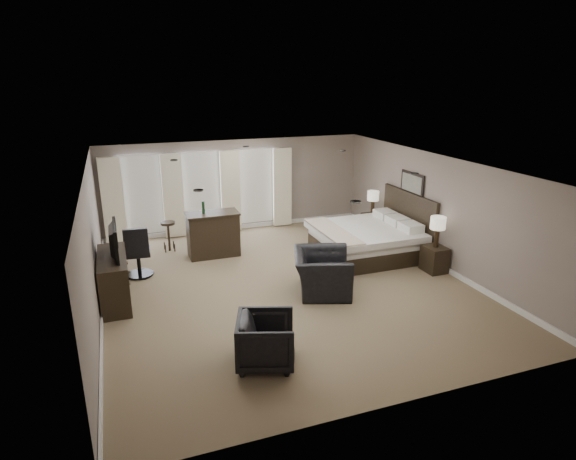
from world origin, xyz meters
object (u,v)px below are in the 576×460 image
object	(u,v)px
lamp_far	(373,203)
bar_stool_right	(201,231)
desk_chair	(138,251)
bed	(370,226)
lamp_near	(437,232)
armchair_near	(322,266)
tv	(111,253)
armchair_far	(266,338)
nightstand_near	(434,259)
bar_stool_left	(169,236)
dresser	(114,279)
nightstand_far	(372,224)
bar_counter	(213,234)

from	to	relation	value
lamp_far	bar_stool_right	bearing A→B (deg)	171.27
desk_chair	bed	bearing A→B (deg)	177.97
lamp_near	desk_chair	xyz separation A→B (m)	(-6.39, 2.04, -0.35)
bed	armchair_near	bearing A→B (deg)	-141.63
tv	armchair_far	bearing A→B (deg)	-144.97
tv	bar_stool_right	world-z (taller)	tv
nightstand_near	tv	world-z (taller)	tv
tv	bar_stool_left	bearing A→B (deg)	-27.19
dresser	bar_stool_left	xyz separation A→B (m)	(1.36, 2.64, -0.10)
lamp_far	nightstand_near	bearing A→B (deg)	-90.00
lamp_far	bar_stool_right	world-z (taller)	lamp_far
nightstand_far	bar_stool_left	world-z (taller)	bar_stool_left
bed	bar_stool_right	size ratio (longest dim) A/B	3.03
nightstand_far	bar_stool_left	bearing A→B (deg)	174.12
dresser	armchair_far	size ratio (longest dim) A/B	1.88
nightstand_near	armchair_near	world-z (taller)	armchair_near
lamp_near	bar_stool_right	xyz separation A→B (m)	(-4.71, 3.62, -0.56)
bar_stool_left	nightstand_near	bearing A→B (deg)	-31.98
bed	bar_stool_left	world-z (taller)	bed
armchair_near	desk_chair	xyz separation A→B (m)	(-3.52, 2.16, 0.02)
lamp_near	bar_counter	xyz separation A→B (m)	(-4.56, 2.74, -0.39)
bed	armchair_near	size ratio (longest dim) A/B	1.83
dresser	tv	distance (m)	0.56
bar_stool_right	desk_chair	distance (m)	2.32
nightstand_far	dresser	bearing A→B (deg)	-163.35
bed	bar_stool_left	distance (m)	5.11
nightstand_far	armchair_far	bearing A→B (deg)	-132.72
bar_stool_left	desk_chair	size ratio (longest dim) A/B	0.65
bar_stool_right	bed	bearing A→B (deg)	-29.62
lamp_far	armchair_far	size ratio (longest dim) A/B	0.75
dresser	bar_stool_left	size ratio (longest dim) A/B	2.17
armchair_near	lamp_far	bearing A→B (deg)	-24.06
lamp_far	tv	world-z (taller)	lamp_far
dresser	armchair_near	xyz separation A→B (m)	(4.05, -0.95, 0.09)
bed	dresser	size ratio (longest dim) A/B	1.43
lamp_near	lamp_far	world-z (taller)	lamp_near
armchair_near	dresser	bearing A→B (deg)	96.31
nightstand_far	lamp_near	distance (m)	2.97
lamp_far	desk_chair	bearing A→B (deg)	-172.35
bed	armchair_near	world-z (taller)	bed
nightstand_far	bar_stool_right	xyz separation A→B (m)	(-4.71, 0.72, 0.10)
lamp_near	armchair_near	world-z (taller)	lamp_near
tv	bar_counter	size ratio (longest dim) A/B	0.87
armchair_near	armchair_far	distance (m)	2.85
bar_counter	bar_stool_right	bearing A→B (deg)	100.08
lamp_near	armchair_far	size ratio (longest dim) A/B	0.79
bar_stool_left	desk_chair	xyz separation A→B (m)	(-0.83, -1.43, 0.21)
bar_counter	lamp_far	bearing A→B (deg)	1.96
nightstand_far	bar_counter	bearing A→B (deg)	-178.04
bed	dresser	distance (m)	6.07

